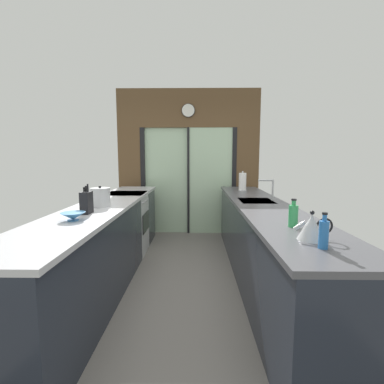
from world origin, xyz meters
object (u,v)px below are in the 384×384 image
(knife_block, at_px, (86,202))
(kettle, at_px, (312,227))
(paper_towel_roll, at_px, (242,182))
(stock_pot, at_px, (100,197))
(mixing_bowl, at_px, (73,216))
(soap_bottle_near, at_px, (324,234))
(oven_range, at_px, (127,223))
(soap_bottle_far, at_px, (293,215))

(knife_block, distance_m, kettle, 1.96)
(knife_block, xyz_separation_m, paper_towel_roll, (1.78, 1.86, 0.03))
(stock_pot, relative_size, paper_towel_roll, 0.73)
(knife_block, height_order, paper_towel_roll, paper_towel_roll)
(mixing_bowl, height_order, kettle, kettle)
(soap_bottle_near, xyz_separation_m, paper_towel_roll, (-0.00, 2.85, 0.05))
(kettle, height_order, paper_towel_roll, paper_towel_roll)
(oven_range, xyz_separation_m, stock_pot, (0.02, -1.15, 0.57))
(soap_bottle_near, bearing_deg, oven_range, 125.55)
(soap_bottle_near, relative_size, paper_towel_roll, 0.68)
(oven_range, bearing_deg, soap_bottle_far, -48.15)
(soap_bottle_near, distance_m, soap_bottle_far, 0.51)
(kettle, height_order, soap_bottle_far, soap_bottle_far)
(soap_bottle_far, bearing_deg, kettle, -89.69)
(knife_block, bearing_deg, soap_bottle_far, -15.08)
(knife_block, bearing_deg, paper_towel_roll, 46.33)
(mixing_bowl, xyz_separation_m, stock_pot, (-0.00, 0.67, 0.06))
(knife_block, distance_m, stock_pot, 0.38)
(knife_block, relative_size, paper_towel_roll, 0.90)
(oven_range, relative_size, paper_towel_roll, 2.93)
(mixing_bowl, relative_size, soap_bottle_near, 0.94)
(mixing_bowl, distance_m, stock_pot, 0.68)
(stock_pot, xyz_separation_m, paper_towel_roll, (1.78, 1.49, 0.04))
(oven_range, distance_m, mixing_bowl, 1.89)
(stock_pot, distance_m, kettle, 2.15)
(kettle, bearing_deg, soap_bottle_near, -90.62)
(kettle, distance_m, paper_towel_roll, 2.68)
(soap_bottle_near, relative_size, soap_bottle_far, 0.98)
(kettle, bearing_deg, oven_range, 127.50)
(soap_bottle_near, bearing_deg, paper_towel_roll, 90.00)
(mixing_bowl, xyz_separation_m, soap_bottle_far, (1.78, -0.18, 0.05))
(oven_range, distance_m, kettle, 3.01)
(kettle, distance_m, soap_bottle_far, 0.34)
(kettle, bearing_deg, mixing_bowl, 163.66)
(paper_towel_roll, bearing_deg, oven_range, -169.40)
(knife_block, xyz_separation_m, soap_bottle_near, (1.78, -0.99, -0.02))
(knife_block, bearing_deg, mixing_bowl, -90.01)
(knife_block, height_order, stock_pot, knife_block)
(oven_range, bearing_deg, knife_block, -89.31)
(knife_block, distance_m, soap_bottle_far, 1.84)
(knife_block, xyz_separation_m, soap_bottle_far, (1.78, -0.48, -0.02))
(knife_block, relative_size, stock_pot, 1.24)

